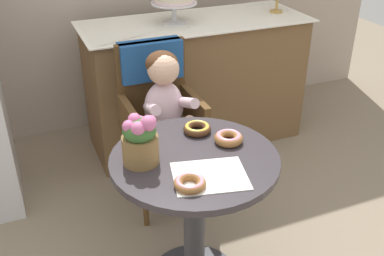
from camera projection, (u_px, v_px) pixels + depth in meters
The scene contains 9 objects.
cafe_table at pixel (194, 197), 2.02m from camera, with size 0.72×0.72×0.72m.
wicker_chair at pixel (157, 99), 2.60m from camera, with size 0.42×0.45×0.95m.
seated_child at pixel (166, 104), 2.45m from camera, with size 0.27×0.32×0.73m.
paper_napkin at pixel (211, 176), 1.79m from camera, with size 0.29×0.23×0.00m, color white.
donut_front at pixel (190, 183), 1.72m from camera, with size 0.12×0.12×0.04m.
donut_mid at pixel (197, 128), 2.09m from camera, with size 0.13×0.13×0.04m.
donut_side at pixel (229, 138), 2.01m from camera, with size 0.13×0.13×0.04m.
flower_vase at pixel (140, 138), 1.83m from camera, with size 0.15×0.15×0.23m.
display_counter at pixel (195, 82), 3.28m from camera, with size 1.56×0.62×0.90m.
Camera 1 is at (-0.63, -1.49, 1.75)m, focal length 42.74 mm.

